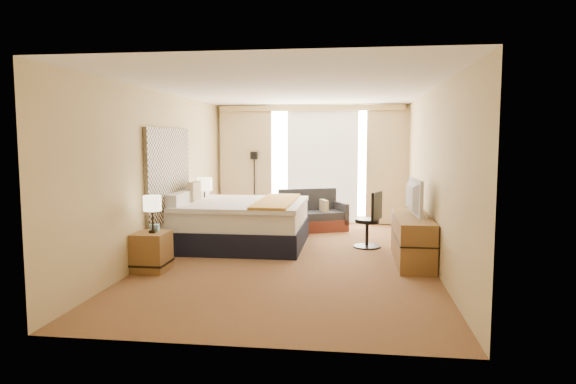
# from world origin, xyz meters

# --- Properties ---
(floor) EXTENTS (4.20, 7.00, 0.02)m
(floor) POSITION_xyz_m (0.00, 0.00, 0.00)
(floor) COLOR #501B16
(floor) RESTS_ON ground
(ceiling) EXTENTS (4.20, 7.00, 0.02)m
(ceiling) POSITION_xyz_m (0.00, 0.00, 2.60)
(ceiling) COLOR white
(ceiling) RESTS_ON wall_back
(wall_back) EXTENTS (4.20, 0.02, 2.60)m
(wall_back) POSITION_xyz_m (0.00, 3.50, 1.30)
(wall_back) COLOR #DCC186
(wall_back) RESTS_ON ground
(wall_front) EXTENTS (4.20, 0.02, 2.60)m
(wall_front) POSITION_xyz_m (0.00, -3.50, 1.30)
(wall_front) COLOR #DCC186
(wall_front) RESTS_ON ground
(wall_left) EXTENTS (0.02, 7.00, 2.60)m
(wall_left) POSITION_xyz_m (-2.10, 0.00, 1.30)
(wall_left) COLOR #DCC186
(wall_left) RESTS_ON ground
(wall_right) EXTENTS (0.02, 7.00, 2.60)m
(wall_right) POSITION_xyz_m (2.10, 0.00, 1.30)
(wall_right) COLOR #DCC186
(wall_right) RESTS_ON ground
(headboard) EXTENTS (0.06, 1.85, 1.50)m
(headboard) POSITION_xyz_m (-2.06, 0.20, 1.28)
(headboard) COLOR black
(headboard) RESTS_ON wall_left
(nightstand_left) EXTENTS (0.45, 0.52, 0.55)m
(nightstand_left) POSITION_xyz_m (-1.87, -1.05, 0.28)
(nightstand_left) COLOR brown
(nightstand_left) RESTS_ON floor
(nightstand_right) EXTENTS (0.45, 0.52, 0.55)m
(nightstand_right) POSITION_xyz_m (-1.87, 1.45, 0.28)
(nightstand_right) COLOR brown
(nightstand_right) RESTS_ON floor
(media_dresser) EXTENTS (0.50, 1.80, 0.70)m
(media_dresser) POSITION_xyz_m (1.83, 0.00, 0.35)
(media_dresser) COLOR brown
(media_dresser) RESTS_ON floor
(window) EXTENTS (2.30, 0.02, 2.30)m
(window) POSITION_xyz_m (0.25, 3.47, 1.32)
(window) COLOR silver
(window) RESTS_ON wall_back
(curtains) EXTENTS (4.12, 0.19, 2.56)m
(curtains) POSITION_xyz_m (-0.00, 3.39, 1.41)
(curtains) COLOR #CBBA8F
(curtains) RESTS_ON floor
(bed) EXTENTS (2.28, 2.08, 1.11)m
(bed) POSITION_xyz_m (-1.06, 0.85, 0.41)
(bed) COLOR black
(bed) RESTS_ON floor
(loveseat) EXTENTS (1.50, 1.20, 0.83)m
(loveseat) POSITION_xyz_m (0.09, 2.49, 0.27)
(loveseat) COLOR #5A2419
(loveseat) RESTS_ON floor
(floor_lamp) EXTENTS (0.20, 0.20, 1.57)m
(floor_lamp) POSITION_xyz_m (-1.25, 3.30, 1.11)
(floor_lamp) COLOR black
(floor_lamp) RESTS_ON floor
(desk_chair) EXTENTS (0.49, 0.49, 0.97)m
(desk_chair) POSITION_xyz_m (1.22, 0.92, 0.43)
(desk_chair) COLOR black
(desk_chair) RESTS_ON floor
(lamp_left) EXTENTS (0.25, 0.25, 0.52)m
(lamp_left) POSITION_xyz_m (-1.83, -1.08, 0.95)
(lamp_left) COLOR black
(lamp_left) RESTS_ON nightstand_left
(lamp_right) EXTENTS (0.28, 0.28, 0.59)m
(lamp_right) POSITION_xyz_m (-1.82, 1.38, 1.01)
(lamp_right) COLOR black
(lamp_right) RESTS_ON nightstand_right
(tissue_box) EXTENTS (0.12, 0.12, 0.10)m
(tissue_box) POSITION_xyz_m (-1.84, -0.97, 0.60)
(tissue_box) COLOR #7EABC3
(tissue_box) RESTS_ON nightstand_left
(telephone) EXTENTS (0.21, 0.19, 0.07)m
(telephone) POSITION_xyz_m (-1.81, 1.41, 0.58)
(telephone) COLOR black
(telephone) RESTS_ON nightstand_right
(television) EXTENTS (0.19, 0.96, 0.55)m
(television) POSITION_xyz_m (1.78, 0.10, 0.97)
(television) COLOR black
(television) RESTS_ON media_dresser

